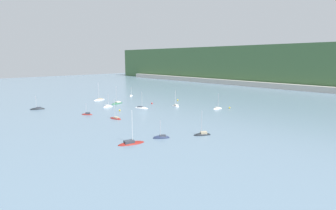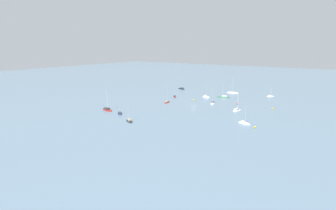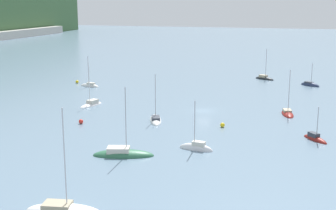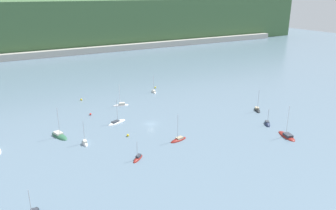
{
  "view_description": "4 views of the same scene",
  "coord_description": "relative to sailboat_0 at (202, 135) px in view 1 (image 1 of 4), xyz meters",
  "views": [
    {
      "loc": [
        97.11,
        -75.06,
        25.59
      ],
      "look_at": [
        5.19,
        11.41,
        3.13
      ],
      "focal_mm": 28.0,
      "sensor_mm": 36.0,
      "label": 1
    },
    {
      "loc": [
        123.47,
        66.24,
        31.86
      ],
      "look_at": [
        16.63,
        -5.45,
        2.69
      ],
      "focal_mm": 28.0,
      "sensor_mm": 36.0,
      "label": 2
    },
    {
      "loc": [
        -89.64,
        -19.51,
        21.63
      ],
      "look_at": [
        -11.39,
        4.07,
        3.38
      ],
      "focal_mm": 50.0,
      "sensor_mm": 36.0,
      "label": 3
    },
    {
      "loc": [
        -46.92,
        -96.85,
        44.52
      ],
      "look_at": [
        13.53,
        11.84,
        1.22
      ],
      "focal_mm": 35.0,
      "sensor_mm": 36.0,
      "label": 4
    }
  ],
  "objects": [
    {
      "name": "shore_town_strip",
      "position": [
        -42.8,
        155.75,
        2.17
      ],
      "size": [
        404.65,
        6.0,
        4.6
      ],
      "color": "#B7B2A8",
      "rests_on": "ground_plane"
    },
    {
      "name": "sailboat_3",
      "position": [
        -6.99,
        -12.39,
        -0.06
      ],
      "size": [
        4.67,
        5.51,
        6.89
      ],
      "rotation": [
        0.0,
        0.0,
        4.09
      ],
      "color": "#232D4C",
      "rests_on": "ground_plane"
    },
    {
      "name": "sailboat_4",
      "position": [
        -92.2,
        12.1,
        -0.04
      ],
      "size": [
        4.11,
        8.45,
        12.07
      ],
      "rotation": [
        0.0,
        0.0,
        4.89
      ],
      "color": "white",
      "rests_on": "ground_plane"
    },
    {
      "name": "mooring_buoy_1",
      "position": [
        -54.05,
        2.13,
        0.28
      ],
      "size": [
        0.81,
        0.81,
        0.81
      ],
      "color": "yellow",
      "rests_on": "ground_plane"
    },
    {
      "name": "sailboat_12",
      "position": [
        -86.78,
        -25.86,
        -0.04
      ],
      "size": [
        4.38,
        7.25,
        8.01
      ],
      "rotation": [
        0.0,
        0.0,
        4.35
      ],
      "color": "black",
      "rests_on": "ground_plane"
    },
    {
      "name": "sailboat_9",
      "position": [
        -73.44,
        12.99,
        -0.02
      ],
      "size": [
        5.07,
        9.2,
        10.85
      ],
      "rotation": [
        0.0,
        0.0,
        4.98
      ],
      "color": "#2D6647",
      "rests_on": "ground_plane"
    },
    {
      "name": "sailboat_7",
      "position": [
        -41.13,
        -8.32,
        -0.03
      ],
      "size": [
        6.61,
        3.39,
        9.46
      ],
      "rotation": [
        0.0,
        0.0,
        3.36
      ],
      "color": "maroon",
      "rests_on": "ground_plane"
    },
    {
      "name": "mooring_buoy_2",
      "position": [
        -57.37,
        46.2,
        0.29
      ],
      "size": [
        0.84,
        0.84,
        0.84
      ],
      "color": "yellow",
      "rests_on": "ground_plane"
    },
    {
      "name": "mooring_buoy_0",
      "position": [
        -59.04,
        26.96,
        0.28
      ],
      "size": [
        0.81,
        0.81,
        0.81
      ],
      "color": "red",
      "rests_on": "ground_plane"
    },
    {
      "name": "sailboat_1",
      "position": [
        -44.78,
        31.86,
        0.03
      ],
      "size": [
        6.78,
        3.72,
        9.31
      ],
      "rotation": [
        0.0,
        0.0,
        2.89
      ],
      "color": "silver",
      "rests_on": "ground_plane"
    },
    {
      "name": "sailboat_2",
      "position": [
        -53.08,
        14.78,
        -0.05
      ],
      "size": [
        8.01,
        4.7,
        9.33
      ],
      "rotation": [
        0.0,
        0.0,
        0.36
      ],
      "color": "white",
      "rests_on": "ground_plane"
    },
    {
      "name": "sailboat_10",
      "position": [
        -93.17,
        36.82,
        -0.02
      ],
      "size": [
        4.01,
        4.8,
        6.93
      ],
      "rotation": [
        0.0,
        0.0,
        2.2
      ],
      "color": "white",
      "rests_on": "ground_plane"
    },
    {
      "name": "sailboat_6",
      "position": [
        -9.0,
        -23.0,
        0.0
      ],
      "size": [
        5.15,
        8.86,
        10.92
      ],
      "rotation": [
        0.0,
        0.0,
        1.29
      ],
      "color": "maroon",
      "rests_on": "ground_plane"
    },
    {
      "name": "mooring_buoy_3",
      "position": [
        -20.92,
        47.61,
        0.28
      ],
      "size": [
        0.81,
        0.81,
        0.81
      ],
      "color": "yellow",
      "rests_on": "ground_plane"
    },
    {
      "name": "ground_plane",
      "position": [
        -42.8,
        7.98,
        -0.13
      ],
      "size": [
        600.0,
        600.0,
        0.0
      ],
      "primitive_type": "plane",
      "color": "slate"
    },
    {
      "name": "sailboat_11",
      "position": [
        -67.67,
        3.6,
        -0.01
      ],
      "size": [
        2.1,
        5.41,
        8.37
      ],
      "rotation": [
        0.0,
        0.0,
        1.45
      ],
      "color": "silver",
      "rests_on": "ground_plane"
    },
    {
      "name": "hillside_ridge",
      "position": [
        -42.8,
        203.17,
        18.81
      ],
      "size": [
        476.06,
        87.85,
        37.87
      ],
      "color": "#42663D",
      "rests_on": "ground_plane"
    },
    {
      "name": "sailboat_5",
      "position": [
        -24.51,
        42.12,
        -0.02
      ],
      "size": [
        2.79,
        5.85,
        8.65
      ],
      "rotation": [
        0.0,
        0.0,
        1.35
      ],
      "color": "white",
      "rests_on": "ground_plane"
    },
    {
      "name": "sailboat_0",
      "position": [
        0.0,
        0.0,
        0.0
      ],
      "size": [
        4.76,
        6.15,
        9.26
      ],
      "rotation": [
        0.0,
        0.0,
        4.17
      ],
      "color": "black",
      "rests_on": "ground_plane"
    },
    {
      "name": "sailboat_8",
      "position": [
        -57.4,
        -13.36,
        -0.0
      ],
      "size": [
        4.85,
        4.41,
        6.09
      ],
      "rotation": [
        0.0,
        0.0,
        3.85
      ],
      "color": "maroon",
      "rests_on": "ground_plane"
    }
  ]
}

